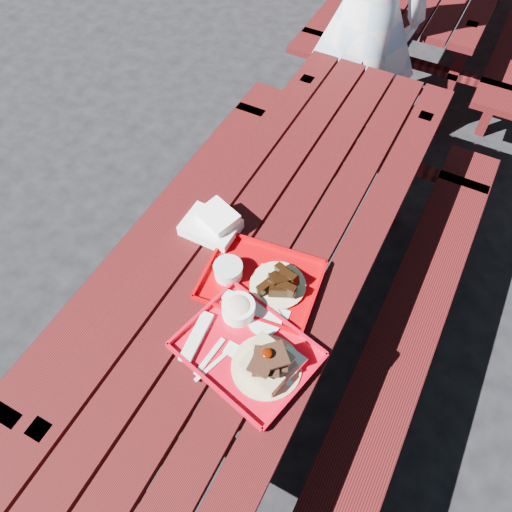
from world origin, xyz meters
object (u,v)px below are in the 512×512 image
Objects in this scene: near_tray at (251,344)px; far_tray at (259,280)px; person at (367,18)px; picnic_table_near at (273,266)px.

far_tray is at bearing 111.82° from near_tray.
picnic_table_near is at bearing 78.13° from person.
far_tray is 1.65m from person.
picnic_table_near is 0.30m from far_tray.
picnic_table_near is at bearing 106.85° from near_tray.
person is at bearing 97.37° from picnic_table_near.
person reaches higher than far_tray.
near_tray is 0.28× the size of person.
picnic_table_near is 1.40× the size of person.
near_tray is at bearing -68.18° from far_tray.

